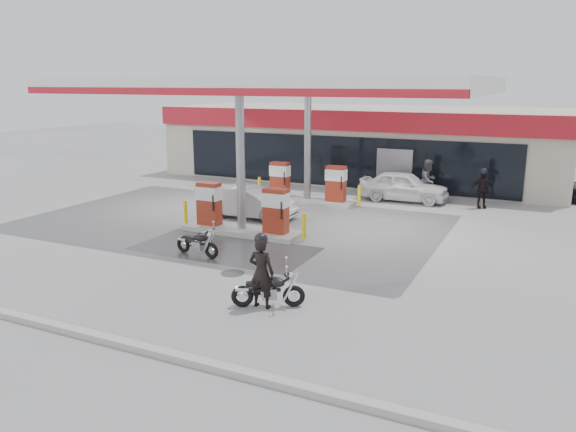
% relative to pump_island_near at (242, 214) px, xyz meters
% --- Properties ---
extents(ground, '(90.00, 90.00, 0.00)m').
position_rel_pump_island_near_xyz_m(ground, '(0.00, -2.00, -0.71)').
color(ground, gray).
rests_on(ground, ground).
extents(wet_patch, '(6.00, 3.00, 0.00)m').
position_rel_pump_island_near_xyz_m(wet_patch, '(0.50, -2.00, -0.71)').
color(wet_patch, '#4C4C4F').
rests_on(wet_patch, ground).
extents(drain_cover, '(0.70, 0.70, 0.01)m').
position_rel_pump_island_near_xyz_m(drain_cover, '(2.00, -4.00, -0.71)').
color(drain_cover, '#38383A').
rests_on(drain_cover, ground).
extents(kerb, '(28.00, 0.25, 0.15)m').
position_rel_pump_island_near_xyz_m(kerb, '(0.00, -9.00, -0.64)').
color(kerb, gray).
rests_on(kerb, ground).
extents(store_building, '(22.00, 8.22, 4.00)m').
position_rel_pump_island_near_xyz_m(store_building, '(0.01, 13.94, 1.30)').
color(store_building, '#B9B19B').
rests_on(store_building, ground).
extents(canopy, '(16.00, 10.02, 5.51)m').
position_rel_pump_island_near_xyz_m(canopy, '(0.00, 3.00, 4.56)').
color(canopy, silver).
rests_on(canopy, ground).
extents(pump_island_near, '(5.14, 1.30, 1.78)m').
position_rel_pump_island_near_xyz_m(pump_island_near, '(0.00, 0.00, 0.00)').
color(pump_island_near, '#9E9E99').
rests_on(pump_island_near, ground).
extents(pump_island_far, '(5.14, 1.30, 1.78)m').
position_rel_pump_island_near_xyz_m(pump_island_far, '(0.00, 6.00, 0.00)').
color(pump_island_far, '#9E9E99').
rests_on(pump_island_far, ground).
extents(main_motorcycle, '(1.70, 0.99, 0.94)m').
position_rel_pump_island_near_xyz_m(main_motorcycle, '(4.12, -5.75, -0.29)').
color(main_motorcycle, black).
rests_on(main_motorcycle, ground).
extents(biker_main, '(0.67, 0.45, 1.79)m').
position_rel_pump_island_near_xyz_m(biker_main, '(3.95, -5.84, 0.18)').
color(biker_main, black).
rests_on(biker_main, ground).
extents(parked_motorcycle, '(1.73, 0.66, 0.89)m').
position_rel_pump_island_near_xyz_m(parked_motorcycle, '(0.12, -3.00, -0.32)').
color(parked_motorcycle, black).
rests_on(parked_motorcycle, ground).
extents(sedan_white, '(4.13, 1.77, 1.39)m').
position_rel_pump_island_near_xyz_m(sedan_white, '(3.93, 8.20, -0.01)').
color(sedan_white, white).
rests_on(sedan_white, ground).
extents(attendant, '(1.04, 1.15, 1.93)m').
position_rel_pump_island_near_xyz_m(attendant, '(4.92, 8.80, 0.26)').
color(attendant, '#4E4D51').
rests_on(attendant, ground).
extents(hatchback_silver, '(4.03, 1.56, 1.31)m').
position_rel_pump_island_near_xyz_m(hatchback_silver, '(-0.93, 2.20, -0.06)').
color(hatchback_silver, '#AEB0B6').
rests_on(hatchback_silver, ground).
extents(parked_car_left, '(4.18, 2.94, 1.12)m').
position_rel_pump_island_near_xyz_m(parked_car_left, '(-4.50, 12.00, -0.15)').
color(parked_car_left, '#5D1415').
rests_on(parked_car_left, ground).
extents(parked_car_right, '(4.14, 1.93, 1.15)m').
position_rel_pump_island_near_xyz_m(parked_car_right, '(10.00, 11.70, -0.14)').
color(parked_car_right, black).
rests_on(parked_car_right, ground).
extents(biker_walking, '(1.06, 0.76, 1.67)m').
position_rel_pump_island_near_xyz_m(biker_walking, '(7.41, 8.20, 0.13)').
color(biker_walking, black).
rests_on(biker_walking, ground).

